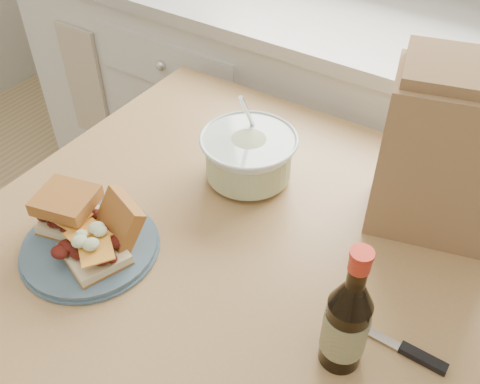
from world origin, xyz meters
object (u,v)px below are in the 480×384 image
Objects in this scene: coleslaw_bowl at (249,158)px; paper_bag at (448,158)px; plate at (90,246)px; dining_table at (231,278)px; beer_bottle at (346,322)px.

paper_bag is (0.37, 0.09, 0.11)m from coleslaw_bowl.
plate is 0.68m from paper_bag.
dining_table is at bearing -67.13° from coleslaw_bowl.
dining_table is 0.30m from plate.
dining_table is 0.38m from beer_bottle.
dining_table is at bearing 40.05° from plate.
plate is 0.80× the size of paper_bag.
dining_table is at bearing -154.30° from paper_bag.
plate reaches higher than dining_table.
beer_bottle reaches higher than coleslaw_bowl.
coleslaw_bowl reaches higher than dining_table.
coleslaw_bowl is 0.40m from paper_bag.
dining_table is 0.26m from coleslaw_bowl.
paper_bag is (0.30, 0.26, 0.28)m from dining_table.
beer_bottle is 0.78× the size of paper_bag.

